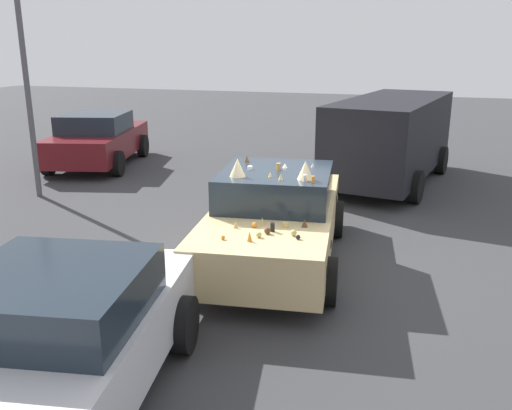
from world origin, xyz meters
TOP-DOWN VIEW (x-y plane):
  - ground_plane at (0.00, 0.00)m, footprint 60.00×60.00m
  - art_car_decorated at (0.02, 0.00)m, footprint 4.54×2.46m
  - parked_van_behind_left at (5.79, -1.33)m, footprint 5.52×2.84m
  - parked_sedan_far_right at (5.38, 6.64)m, footprint 4.45×2.79m
  - parked_sedan_behind_right at (-4.19, 0.92)m, footprint 4.23×2.49m
  - lot_lamp_post at (2.14, 6.11)m, footprint 0.28×0.28m

SIDE VIEW (x-z plane):
  - ground_plane at x=0.00m, z-range 0.00..0.00m
  - parked_sedan_behind_right at x=-4.19m, z-range 0.00..1.38m
  - art_car_decorated at x=0.02m, z-range -0.14..1.58m
  - parked_sedan_far_right at x=5.38m, z-range 0.00..1.48m
  - parked_van_behind_left at x=5.79m, z-range 0.13..2.19m
  - lot_lamp_post at x=2.14m, z-range 0.47..5.12m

